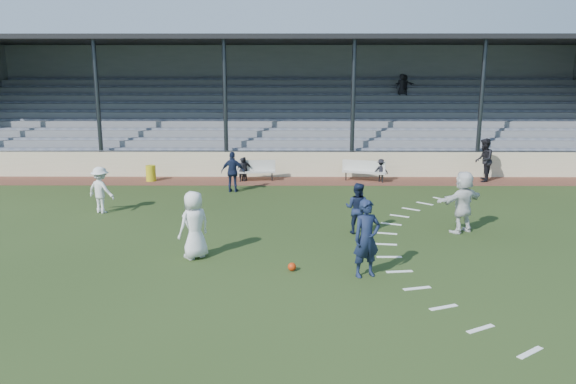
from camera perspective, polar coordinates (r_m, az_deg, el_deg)
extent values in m
plane|color=#263917|center=(15.81, -0.05, -6.61)|extent=(90.00, 90.00, 0.00)
cube|color=brown|center=(25.95, 0.10, 1.13)|extent=(34.00, 2.00, 0.02)
cube|color=beige|center=(26.87, 0.11, 2.81)|extent=(34.00, 0.18, 1.20)
cube|color=beige|center=(25.81, -3.52, 2.04)|extent=(2.03, 0.58, 0.06)
cube|color=beige|center=(25.98, -3.50, 2.67)|extent=(2.00, 0.24, 0.54)
cylinder|color=#303338|center=(25.85, -5.40, 1.50)|extent=(0.06, 0.06, 0.40)
cylinder|color=#303338|center=(25.89, -1.63, 1.57)|extent=(0.06, 0.06, 0.40)
cube|color=beige|center=(25.94, 7.75, 2.00)|extent=(2.02, 1.01, 0.06)
cube|color=beige|center=(26.11, 7.71, 2.62)|extent=(1.92, 0.68, 0.54)
cylinder|color=#303338|center=(26.15, 5.91, 1.62)|extent=(0.06, 0.06, 0.40)
cylinder|color=#303338|center=(25.84, 9.58, 1.37)|extent=(0.06, 0.06, 0.40)
cylinder|color=gold|center=(26.62, -13.76, 1.87)|extent=(0.45, 0.45, 0.72)
sphere|color=red|center=(14.76, 0.40, -7.60)|extent=(0.22, 0.22, 0.22)
imported|color=white|center=(15.69, -9.51, -3.31)|extent=(1.09, 1.07, 1.90)
imported|color=#16203D|center=(14.26, 7.99, -4.69)|extent=(0.85, 0.71, 2.00)
imported|color=#16203D|center=(17.90, 7.05, -1.65)|extent=(0.98, 0.89, 1.64)
imported|color=white|center=(21.34, -18.48, 0.20)|extent=(1.25, 1.03, 1.69)
imported|color=#16203D|center=(23.73, -5.62, 2.04)|extent=(1.03, 0.48, 1.71)
imported|color=white|center=(18.70, 17.35, -0.95)|extent=(1.89, 1.46, 2.00)
imported|color=black|center=(27.19, 19.28, 3.09)|extent=(1.03, 1.16, 1.98)
imported|color=black|center=(25.80, -4.71, 2.28)|extent=(0.47, 0.40, 1.10)
imported|color=black|center=(25.88, -4.43, 2.34)|extent=(0.67, 0.32, 1.12)
imported|color=black|center=(26.04, 9.41, 2.19)|extent=(0.69, 0.41, 1.05)
cube|color=gray|center=(27.41, 0.11, 3.01)|extent=(34.00, 0.80, 1.20)
cube|color=slate|center=(27.41, 0.11, 4.39)|extent=(33.00, 0.28, 0.10)
cube|color=gray|center=(28.17, 0.12, 3.69)|extent=(34.00, 0.80, 1.60)
cube|color=slate|center=(28.14, 0.12, 5.43)|extent=(33.00, 0.28, 0.10)
cube|color=gray|center=(28.93, 0.12, 4.33)|extent=(34.00, 0.80, 2.00)
cube|color=slate|center=(28.89, 0.12, 6.42)|extent=(33.00, 0.28, 0.10)
cube|color=gray|center=(29.69, 0.13, 4.94)|extent=(34.00, 0.80, 2.40)
cube|color=slate|center=(29.65, 0.13, 7.36)|extent=(33.00, 0.28, 0.10)
cube|color=gray|center=(30.46, 0.13, 5.52)|extent=(34.00, 0.80, 2.80)
cube|color=slate|center=(30.41, 0.14, 8.25)|extent=(33.00, 0.28, 0.10)
cube|color=gray|center=(31.23, 0.14, 6.07)|extent=(34.00, 0.80, 3.20)
cube|color=slate|center=(31.18, 0.14, 9.10)|extent=(33.00, 0.28, 0.10)
cube|color=gray|center=(32.00, 0.14, 6.59)|extent=(34.00, 0.80, 3.60)
cube|color=slate|center=(31.95, 0.15, 9.91)|extent=(33.00, 0.28, 0.10)
cube|color=gray|center=(32.78, 0.15, 7.09)|extent=(34.00, 0.80, 4.00)
cube|color=slate|center=(32.74, 0.15, 10.68)|extent=(33.00, 0.28, 0.10)
cube|color=gray|center=(33.55, 0.15, 7.56)|extent=(34.00, 0.80, 4.40)
cube|color=slate|center=(33.52, 0.15, 11.41)|extent=(33.00, 0.28, 0.10)
cube|color=gray|center=(34.08, 0.16, 9.33)|extent=(34.00, 0.40, 6.40)
cube|color=black|center=(30.14, 0.14, 15.15)|extent=(34.60, 9.00, 0.22)
cylinder|color=#303338|center=(28.15, -18.73, 8.04)|extent=(0.20, 0.20, 6.50)
cylinder|color=#303338|center=(26.82, -6.38, 8.42)|extent=(0.20, 0.20, 6.50)
cylinder|color=#303338|center=(26.80, 6.61, 8.41)|extent=(0.20, 0.20, 6.50)
cylinder|color=#303338|center=(28.09, 18.99, 8.01)|extent=(0.20, 0.20, 6.50)
cylinder|color=#303338|center=(26.76, 0.11, 4.18)|extent=(34.00, 0.05, 0.05)
imported|color=black|center=(32.46, 11.48, 10.66)|extent=(0.63, 0.46, 1.18)
imported|color=black|center=(32.49, 11.76, 10.61)|extent=(1.11, 0.65, 1.14)
cube|color=white|center=(23.33, 15.27, -0.67)|extent=(0.54, 0.61, 0.01)
cube|color=white|center=(22.39, 13.73, -1.14)|extent=(0.59, 0.56, 0.01)
cube|color=white|center=(21.40, 12.38, -1.71)|extent=(0.64, 0.51, 0.01)
cube|color=white|center=(20.36, 11.27, -2.40)|extent=(0.67, 0.44, 0.01)
cube|color=white|center=(19.29, 10.43, -3.21)|extent=(0.70, 0.37, 0.01)
cube|color=white|center=(18.21, 9.93, -4.16)|extent=(0.71, 0.29, 0.01)
cube|color=white|center=(17.12, 9.84, -5.25)|extent=(0.71, 0.21, 0.01)
cube|color=white|center=(16.05, 10.25, -6.51)|extent=(0.70, 0.12, 0.01)
cube|color=white|center=(15.01, 11.25, -7.93)|extent=(0.71, 0.21, 0.01)
cube|color=white|center=(14.03, 12.97, -9.51)|extent=(0.71, 0.29, 0.01)
cube|color=white|center=(13.15, 15.52, -11.22)|extent=(0.70, 0.37, 0.01)
cube|color=white|center=(12.39, 18.98, -13.00)|extent=(0.67, 0.44, 0.01)
cube|color=white|center=(11.80, 23.38, -14.74)|extent=(0.64, 0.51, 0.01)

